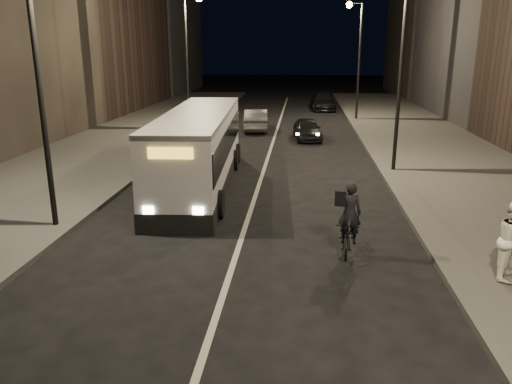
% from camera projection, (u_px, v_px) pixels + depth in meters
% --- Properties ---
extents(ground, '(180.00, 180.00, 0.00)m').
position_uv_depth(ground, '(220.00, 304.00, 10.57)').
color(ground, black).
rests_on(ground, ground).
extents(sidewalk_right, '(7.00, 70.00, 0.16)m').
position_uv_depth(sidewalk_right, '(449.00, 162.00, 23.18)').
color(sidewalk_right, '#3C3C39').
rests_on(sidewalk_right, ground).
extents(sidewalk_left, '(7.00, 70.00, 0.16)m').
position_uv_depth(sidewalk_left, '(96.00, 155.00, 24.68)').
color(sidewalk_left, '#3C3C39').
rests_on(sidewalk_left, ground).
extents(streetlight_right_mid, '(1.20, 0.44, 8.12)m').
position_uv_depth(streetlight_right_mid, '(396.00, 44.00, 20.07)').
color(streetlight_right_mid, black).
rests_on(streetlight_right_mid, sidewalk_right).
extents(streetlight_right_far, '(1.20, 0.44, 8.12)m').
position_uv_depth(streetlight_right_far, '(356.00, 45.00, 35.36)').
color(streetlight_right_far, black).
rests_on(streetlight_right_far, sidewalk_right).
extents(streetlight_left_near, '(1.20, 0.44, 8.12)m').
position_uv_depth(streetlight_left_near, '(44.00, 42.00, 13.36)').
color(streetlight_left_near, black).
rests_on(streetlight_left_near, sidewalk_left).
extents(streetlight_left_far, '(1.20, 0.44, 8.12)m').
position_uv_depth(streetlight_left_far, '(190.00, 45.00, 30.57)').
color(streetlight_left_far, black).
rests_on(streetlight_left_far, sidewalk_left).
extents(city_bus, '(3.02, 10.89, 2.90)m').
position_uv_depth(city_bus, '(199.00, 146.00, 19.13)').
color(city_bus, silver).
rests_on(city_bus, ground).
extents(cyclist_on_bicycle, '(0.77, 1.77, 1.99)m').
position_uv_depth(cyclist_on_bicycle, '(348.00, 229.00, 13.02)').
color(cyclist_on_bicycle, black).
rests_on(cyclist_on_bicycle, ground).
extents(car_near, '(1.86, 3.76, 1.23)m').
position_uv_depth(car_near, '(307.00, 129.00, 29.15)').
color(car_near, black).
rests_on(car_near, ground).
extents(car_mid, '(1.80, 4.31, 1.39)m').
position_uv_depth(car_mid, '(256.00, 120.00, 32.29)').
color(car_mid, '#3A3B3D').
rests_on(car_mid, ground).
extents(car_far, '(2.25, 5.04, 1.43)m').
position_uv_depth(car_far, '(323.00, 101.00, 43.08)').
color(car_far, black).
rests_on(car_far, ground).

